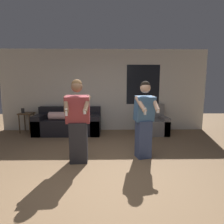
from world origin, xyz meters
TOP-DOWN VIEW (x-y plane):
  - ground_plane at (0.00, 0.00)m, footprint 14.00×14.00m
  - wall_back at (0.02, 3.37)m, footprint 6.88×0.07m
  - couch at (-1.11, 2.89)m, footprint 2.01×0.87m
  - armchair at (1.54, 2.89)m, footprint 0.91×0.85m
  - side_table at (-2.52, 3.09)m, footprint 0.40×0.44m
  - person_left at (-0.42, 0.72)m, footprint 0.51×0.51m
  - person_right at (0.90, 0.93)m, footprint 0.46×0.55m

SIDE VIEW (x-z plane):
  - ground_plane at x=0.00m, z-range 0.00..0.00m
  - armchair at x=1.54m, z-range -0.15..0.76m
  - couch at x=-1.11m, z-range -0.10..0.73m
  - side_table at x=-2.52m, z-range 0.13..0.92m
  - person_left at x=-0.42m, z-range 0.00..1.62m
  - person_right at x=0.90m, z-range 0.01..1.61m
  - wall_back at x=0.02m, z-range 0.00..2.70m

